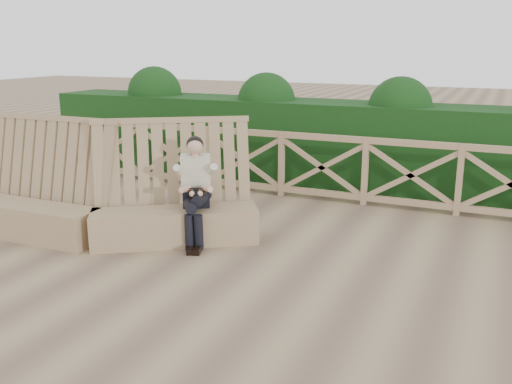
% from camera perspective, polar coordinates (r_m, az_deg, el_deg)
% --- Properties ---
extents(ground, '(60.00, 60.00, 0.00)m').
position_cam_1_polar(ground, '(6.48, -3.03, -8.37)').
color(ground, brown).
rests_on(ground, ground).
extents(bench, '(4.05, 1.84, 1.59)m').
position_cam_1_polar(bench, '(7.85, -15.20, -1.64)').
color(bench, '#866C4C').
rests_on(bench, ground).
extents(woman, '(0.61, 0.86, 1.38)m').
position_cam_1_polar(woman, '(7.38, -6.07, 0.59)').
color(woman, black).
rests_on(woman, ground).
extents(guardrail, '(10.10, 0.09, 1.10)m').
position_cam_1_polar(guardrail, '(9.43, 6.59, 2.48)').
color(guardrail, '#8D7552').
rests_on(guardrail, ground).
extents(hedge, '(12.00, 1.20, 1.50)m').
position_cam_1_polar(hedge, '(10.52, 8.59, 4.78)').
color(hedge, black).
rests_on(hedge, ground).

